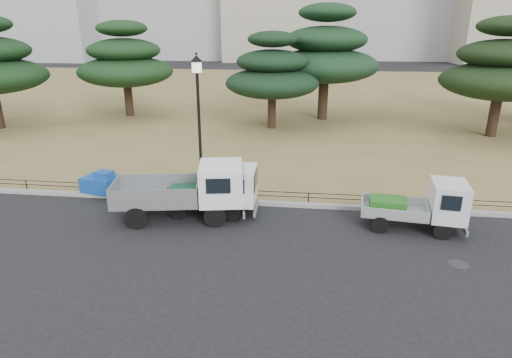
# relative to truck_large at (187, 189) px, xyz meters

# --- Properties ---
(ground) EXTENTS (220.00, 220.00, 0.00)m
(ground) POSITION_rel_truck_large_xyz_m (2.42, -1.09, -1.13)
(ground) COLOR black
(lawn) EXTENTS (120.00, 56.00, 0.15)m
(lawn) POSITION_rel_truck_large_xyz_m (2.42, 29.51, -1.05)
(lawn) COLOR olive
(lawn) RESTS_ON ground
(curb) EXTENTS (120.00, 0.25, 0.16)m
(curb) POSITION_rel_truck_large_xyz_m (2.42, 1.51, -1.05)
(curb) COLOR gray
(curb) RESTS_ON ground
(truck_large) EXTENTS (4.90, 2.62, 2.03)m
(truck_large) POSITION_rel_truck_large_xyz_m (0.00, 0.00, 0.00)
(truck_large) COLOR black
(truck_large) RESTS_ON ground
(truck_kei_front) EXTENTS (3.50, 1.60, 1.83)m
(truck_kei_front) POSITION_rel_truck_large_xyz_m (1.02, 0.52, -0.22)
(truck_kei_front) COLOR black
(truck_kei_front) RESTS_ON ground
(truck_kei_rear) EXTENTS (3.54, 1.81, 1.78)m
(truck_kei_rear) POSITION_rel_truck_large_xyz_m (8.27, 0.07, -0.24)
(truck_kei_rear) COLOR black
(truck_kei_rear) RESTS_ON ground
(street_lamp) EXTENTS (0.50, 0.50, 5.58)m
(street_lamp) POSITION_rel_truck_large_xyz_m (0.08, 1.81, 2.79)
(street_lamp) COLOR black
(street_lamp) RESTS_ON lawn
(pipe_fence) EXTENTS (38.00, 0.04, 0.40)m
(pipe_fence) POSITION_rel_truck_large_xyz_m (2.42, 1.66, -0.69)
(pipe_fence) COLOR black
(pipe_fence) RESTS_ON lawn
(tarp_pile) EXTENTS (1.55, 1.25, 0.92)m
(tarp_pile) POSITION_rel_truck_large_xyz_m (-4.26, 1.81, -0.61)
(tarp_pile) COLOR #164AAF
(tarp_pile) RESTS_ON lawn
(manhole) EXTENTS (0.60, 0.60, 0.01)m
(manhole) POSITION_rel_truck_large_xyz_m (8.92, -2.29, -1.12)
(manhole) COLOR #2D2D30
(manhole) RESTS_ON ground
(pine_west_near) EXTENTS (7.10, 7.10, 7.10)m
(pine_west_near) POSITION_rel_truck_large_xyz_m (-9.66, 17.79, 3.12)
(pine_west_near) COLOR black
(pine_west_near) RESTS_ON lawn
(pine_center_left) EXTENTS (6.26, 6.26, 6.37)m
(pine_center_left) POSITION_rel_truck_large_xyz_m (1.78, 14.83, 2.70)
(pine_center_left) COLOR black
(pine_center_left) RESTS_ON lawn
(pine_center_right) EXTENTS (7.73, 7.73, 8.20)m
(pine_center_right) POSITION_rel_truck_large_xyz_m (5.30, 18.29, 3.77)
(pine_center_right) COLOR black
(pine_center_right) RESTS_ON lawn
(pine_east_near) EXTENTS (7.16, 7.16, 7.23)m
(pine_east_near) POSITION_rel_truck_large_xyz_m (15.86, 14.13, 3.20)
(pine_east_near) COLOR black
(pine_east_near) RESTS_ON lawn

